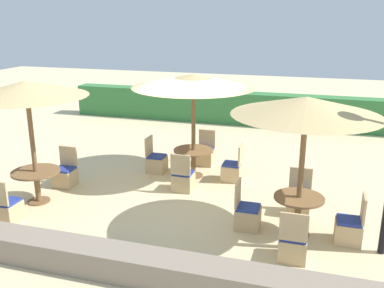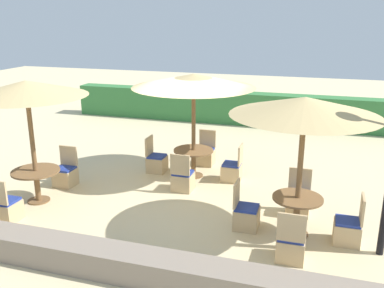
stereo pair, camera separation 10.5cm
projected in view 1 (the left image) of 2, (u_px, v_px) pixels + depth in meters
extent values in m
plane|color=beige|center=(185.00, 187.00, 10.19)|extent=(40.00, 40.00, 0.00)
cube|color=#387A3D|center=(237.00, 108.00, 15.99)|extent=(13.00, 0.70, 1.18)
cube|color=gray|center=(113.00, 262.00, 6.71)|extent=(10.00, 0.56, 0.45)
cylinder|color=brown|center=(301.00, 171.00, 7.66)|extent=(0.10, 0.10, 2.52)
cone|color=tan|center=(306.00, 106.00, 7.32)|extent=(2.60, 2.60, 0.32)
cylinder|color=brown|center=(296.00, 233.00, 8.02)|extent=(0.48, 0.48, 0.03)
cylinder|color=brown|center=(298.00, 216.00, 7.93)|extent=(0.12, 0.12, 0.71)
cylinder|color=brown|center=(299.00, 198.00, 7.82)|extent=(0.92, 0.92, 0.04)
cube|color=tan|center=(348.00, 232.00, 7.68)|extent=(0.46, 0.46, 0.40)
cube|color=#233893|center=(349.00, 221.00, 7.61)|extent=(0.42, 0.42, 0.05)
cube|color=tan|center=(364.00, 208.00, 7.48)|extent=(0.04, 0.46, 0.48)
cube|color=tan|center=(293.00, 248.00, 7.15)|extent=(0.46, 0.46, 0.40)
cube|color=#233893|center=(294.00, 236.00, 7.08)|extent=(0.42, 0.42, 0.05)
cube|color=tan|center=(294.00, 227.00, 6.82)|extent=(0.46, 0.04, 0.48)
cube|color=tan|center=(248.00, 218.00, 8.20)|extent=(0.46, 0.46, 0.40)
cube|color=#233893|center=(248.00, 207.00, 8.14)|extent=(0.42, 0.42, 0.05)
cube|color=tan|center=(238.00, 193.00, 8.12)|extent=(0.04, 0.46, 0.48)
cube|color=tan|center=(298.00, 205.00, 8.78)|extent=(0.46, 0.46, 0.40)
cube|color=#233893|center=(299.00, 194.00, 8.72)|extent=(0.42, 0.42, 0.05)
cube|color=tan|center=(301.00, 179.00, 8.83)|extent=(0.46, 0.04, 0.48)
cylinder|color=brown|center=(193.00, 128.00, 10.53)|extent=(0.10, 0.10, 2.52)
cone|color=tan|center=(194.00, 80.00, 10.19)|extent=(2.99, 2.99, 0.32)
cylinder|color=brown|center=(193.00, 175.00, 10.89)|extent=(0.48, 0.48, 0.03)
cylinder|color=brown|center=(193.00, 164.00, 10.80)|extent=(0.12, 0.12, 0.66)
cylinder|color=brown|center=(193.00, 150.00, 10.70)|extent=(1.00, 1.00, 0.04)
cube|color=tan|center=(205.00, 158.00, 11.67)|extent=(0.46, 0.46, 0.40)
cube|color=#233893|center=(205.00, 150.00, 11.61)|extent=(0.42, 0.42, 0.05)
cube|color=tan|center=(207.00, 138.00, 11.72)|extent=(0.46, 0.04, 0.48)
cube|color=tan|center=(232.00, 173.00, 10.56)|extent=(0.46, 0.46, 0.40)
cube|color=#233893|center=(232.00, 164.00, 10.50)|extent=(0.42, 0.42, 0.05)
cube|color=tan|center=(241.00, 155.00, 10.36)|extent=(0.04, 0.46, 0.48)
cube|color=tan|center=(157.00, 164.00, 11.13)|extent=(0.46, 0.46, 0.40)
cube|color=#233893|center=(157.00, 156.00, 11.07)|extent=(0.42, 0.42, 0.05)
cube|color=tan|center=(149.00, 146.00, 11.05)|extent=(0.04, 0.46, 0.48)
cube|color=tan|center=(183.00, 182.00, 9.98)|extent=(0.46, 0.46, 0.40)
cube|color=#233893|center=(183.00, 173.00, 9.91)|extent=(0.42, 0.42, 0.05)
cube|color=tan|center=(180.00, 165.00, 9.64)|extent=(0.46, 0.04, 0.48)
cylinder|color=brown|center=(33.00, 146.00, 9.02)|extent=(0.10, 0.10, 2.58)
cone|color=tan|center=(26.00, 88.00, 8.67)|extent=(2.49, 2.49, 0.32)
cylinder|color=brown|center=(39.00, 201.00, 9.40)|extent=(0.48, 0.48, 0.03)
cylinder|color=brown|center=(37.00, 187.00, 9.30)|extent=(0.12, 0.12, 0.68)
cylinder|color=brown|center=(36.00, 172.00, 9.20)|extent=(1.03, 1.03, 0.04)
cube|color=tan|center=(8.00, 212.00, 8.45)|extent=(0.46, 0.46, 0.40)
cube|color=#233893|center=(6.00, 202.00, 8.38)|extent=(0.42, 0.42, 0.05)
cube|color=tan|center=(65.00, 178.00, 10.21)|extent=(0.46, 0.46, 0.40)
cube|color=#233893|center=(64.00, 169.00, 10.15)|extent=(0.42, 0.42, 0.05)
cube|color=tan|center=(68.00, 156.00, 10.26)|extent=(0.46, 0.04, 0.48)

